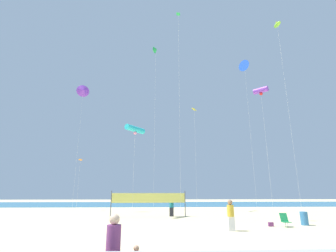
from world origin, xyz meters
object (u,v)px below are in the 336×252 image
object	(u,v)px
beachgoer_teal_shirt	(172,206)
beach_handbag	(271,224)
kite_yellow_diamond	(195,110)
folding_beach_chair	(285,220)
kite_lime_inflatable	(277,26)
kite_blue_delta	(245,66)
mother_figure	(113,245)
kite_green_diamond	(179,30)
kite_cyan_tube	(135,129)
kite_violet_tube	(261,91)
kite_green_delta	(156,50)
trash_barrel	(304,218)
volleyball_net	(149,199)
kite_violet_delta	(83,91)
beachgoer_mustard_shirt	(231,214)
kite_orange_diamond	(80,161)

from	to	relation	value
beachgoer_teal_shirt	beach_handbag	world-z (taller)	beachgoer_teal_shirt
beach_handbag	kite_yellow_diamond	size ratio (longest dim) A/B	0.03
folding_beach_chair	kite_lime_inflatable	xyz separation A→B (m)	(3.54, 3.98, 18.60)
kite_blue_delta	kite_lime_inflatable	bearing A→B (deg)	-84.17
mother_figure	beachgoer_teal_shirt	xyz separation A→B (m)	(2.64, 17.88, 0.03)
kite_green_diamond	kite_blue_delta	world-z (taller)	kite_green_diamond
mother_figure	kite_yellow_diamond	xyz separation A→B (m)	(6.29, 24.88, 12.30)
kite_lime_inflatable	kite_cyan_tube	world-z (taller)	kite_lime_inflatable
beach_handbag	kite_green_diamond	size ratio (longest dim) A/B	0.02
beachgoer_teal_shirt	kite_blue_delta	distance (m)	20.73
mother_figure	kite_violet_tube	xyz separation A→B (m)	(12.37, 17.06, 12.01)
kite_yellow_diamond	kite_green_delta	size ratio (longest dim) A/B	0.61
mother_figure	folding_beach_chair	xyz separation A→B (m)	(10.01, 10.25, -0.46)
kite_lime_inflatable	trash_barrel	bearing A→B (deg)	-118.32
trash_barrel	volleyball_net	size ratio (longest dim) A/B	0.13
kite_violet_delta	kite_lime_inflatable	bearing A→B (deg)	-22.99
kite_blue_delta	beachgoer_mustard_shirt	bearing A→B (deg)	-117.49
beachgoer_mustard_shirt	trash_barrel	xyz separation A→B (m)	(6.02, 2.39, -0.52)
beachgoer_mustard_shirt	kite_green_delta	bearing A→B (deg)	63.50
beachgoer_mustard_shirt	kite_green_diamond	bearing A→B (deg)	70.80
kite_cyan_tube	kite_violet_tube	bearing A→B (deg)	-0.74
volleyball_net	beach_handbag	size ratio (longest dim) A/B	20.62
beachgoer_teal_shirt	volleyball_net	bearing A→B (deg)	55.49
mother_figure	kite_orange_diamond	distance (m)	28.52
kite_lime_inflatable	kite_violet_tube	distance (m)	6.85
folding_beach_chair	beach_handbag	world-z (taller)	folding_beach_chair
mother_figure	volleyball_net	distance (m)	17.48
beachgoer_mustard_shirt	kite_green_diamond	distance (m)	18.20
kite_yellow_diamond	kite_green_diamond	world-z (taller)	kite_green_diamond
kite_yellow_diamond	kite_green_delta	world-z (taller)	kite_green_delta
kite_violet_delta	kite_green_diamond	bearing A→B (deg)	-38.68
beachgoer_mustard_shirt	kite_green_delta	distance (m)	26.46
kite_violet_tube	kite_blue_delta	bearing A→B (deg)	85.42
kite_lime_inflatable	kite_blue_delta	size ratio (longest dim) A/B	1.01
beach_handbag	kite_yellow_diamond	bearing A→B (deg)	100.98
mother_figure	volleyball_net	world-z (taller)	volleyball_net
kite_orange_diamond	beach_handbag	bearing A→B (deg)	-41.23
beachgoer_teal_shirt	kite_cyan_tube	xyz separation A→B (m)	(-3.75, -0.65, 7.53)
kite_cyan_tube	kite_green_delta	distance (m)	15.16
mother_figure	beachgoer_teal_shirt	world-z (taller)	beachgoer_teal_shirt
volleyball_net	kite_blue_delta	bearing A→B (deg)	20.22
beach_handbag	kite_lime_inflatable	distance (m)	19.81
kite_cyan_tube	kite_yellow_diamond	world-z (taller)	kite_yellow_diamond
kite_green_diamond	folding_beach_chair	bearing A→B (deg)	-29.50
kite_yellow_diamond	kite_green_diamond	distance (m)	12.24
beachgoer_mustard_shirt	kite_orange_diamond	distance (m)	23.89
kite_cyan_tube	kite_green_diamond	size ratio (longest dim) A/B	0.44
folding_beach_chair	kite_blue_delta	size ratio (longest dim) A/B	0.05
kite_orange_diamond	beachgoer_teal_shirt	bearing A→B (deg)	-36.01
kite_violet_delta	kite_yellow_diamond	world-z (taller)	kite_violet_delta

